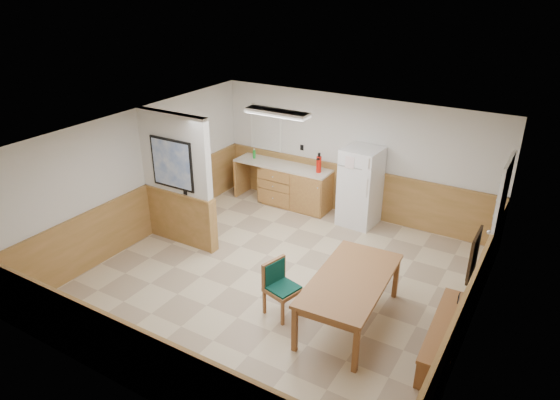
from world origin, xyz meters
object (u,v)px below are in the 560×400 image
Objects in this scene: refrigerator at (360,187)px; dining_bench at (446,331)px; fire_extinguisher at (319,164)px; soap_bottle at (254,154)px; dining_chair at (279,283)px; dining_table at (351,283)px.

refrigerator is 3.89m from dining_bench.
fire_extinguisher is at bearing -179.05° from refrigerator.
fire_extinguisher is at bearing -1.08° from soap_bottle.
soap_bottle is (-5.05, 3.04, 0.65)m from dining_bench.
soap_bottle is (-2.57, 0.07, 0.20)m from refrigerator.
dining_bench is at bearing -35.40° from fire_extinguisher.
dining_bench is 2.05× the size of dining_chair.
soap_bottle is (-3.69, 3.10, 0.33)m from dining_table.
dining_table is at bearing 31.97° from dining_chair.
dining_chair is at bearing -84.56° from refrigerator.
dining_table is 2.37× the size of dining_chair.
dining_table is 3.73m from fire_extinguisher.
dining_chair is at bearing -51.81° from soap_bottle.
dining_chair is at bearing -166.18° from dining_table.
refrigerator is at bearing 106.96° from dining_table.
refrigerator is 1.88× the size of dining_chair.
dining_bench is at bearing -31.03° from soap_bottle.
dining_chair is 4.37m from soap_bottle.
refrigerator is 3.23m from dining_table.
fire_extinguisher is (-3.43, 3.01, 0.74)m from dining_bench.
dining_table is 1.40m from dining_bench.
fire_extinguisher is at bearing 120.74° from dining_table.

